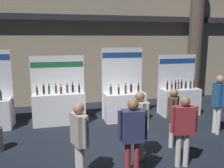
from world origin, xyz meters
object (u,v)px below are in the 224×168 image
Objects in this scene: exhibitor_booth_3 at (179,99)px; exhibitor_booth_1 at (59,106)px; visitor_2 at (79,136)px; visitor_3 at (184,125)px; visitor_5 at (139,120)px; visitor_7 at (218,99)px; visitor_0 at (173,113)px; visitor_6 at (133,131)px; exhibitor_booth_2 at (124,103)px.

exhibitor_booth_1 is at bearing 178.93° from exhibitor_booth_3.
visitor_2 reaches higher than visitor_3.
visitor_5 is 0.93× the size of visitor_7.
exhibitor_booth_3 is at bearing -1.07° from exhibitor_booth_1.
visitor_2 is (-2.56, -1.05, 0.06)m from visitor_0.
visitor_6 is (-1.25, -0.19, 0.06)m from visitor_3.
exhibitor_booth_3 is at bearing -70.52° from visitor_5.
visitor_2 is 0.97× the size of visitor_6.
visitor_0 is at bearing 44.38° from visitor_6.
exhibitor_booth_2 is 1.53× the size of visitor_2.
visitor_3 is 0.96× the size of visitor_6.
exhibitor_booth_1 is 3.98m from visitor_6.
visitor_0 is at bearing -95.40° from visitor_5.
exhibitor_booth_2 is at bearing -5.35° from exhibitor_booth_1.
visitor_3 is at bearing -83.73° from exhibitor_booth_2.
exhibitor_booth_2 is 3.90m from visitor_2.
visitor_0 is at bearing -41.51° from exhibitor_booth_1.
visitor_6 reaches higher than visitor_5.
visitor_7 is at bearing -37.95° from exhibitor_booth_2.
visitor_5 is at bearing -59.50° from exhibitor_booth_1.
exhibitor_booth_2 is at bearing -48.30° from visitor_2.
visitor_2 is (-4.14, -3.50, 0.39)m from exhibitor_booth_3.
visitor_6 reaches higher than visitor_0.
exhibitor_booth_2 reaches higher than visitor_0.
visitor_0 is 2.77m from visitor_2.
visitor_5 is 0.84m from visitor_6.
visitor_7 is (2.00, 1.48, 0.09)m from visitor_3.
visitor_0 is at bearing -86.36° from visitor_2.
exhibitor_booth_1 reaches higher than visitor_2.
visitor_6 is at bearing 122.57° from visitor_5.
visitor_5 reaches higher than visitor_2.
exhibitor_booth_2 is at bearing -127.84° from visitor_0.
visitor_6 is at bearing 17.80° from visitor_3.
exhibitor_booth_2 is (2.23, -0.21, 0.00)m from exhibitor_booth_1.
visitor_7 is (4.29, 1.53, 0.08)m from visitor_2.
exhibitor_booth_3 is at bearing -108.92° from visitor_3.
visitor_7 reaches higher than visitor_5.
visitor_2 is at bearing 178.63° from visitor_6.
visitor_2 is 4.56m from visitor_7.
visitor_0 is 0.95× the size of visitor_5.
exhibitor_booth_1 is 3.50m from visitor_5.
visitor_0 is 0.93× the size of visitor_6.
exhibitor_booth_3 is 1.35× the size of visitor_5.
exhibitor_booth_1 is 3.84m from visitor_0.
exhibitor_booth_3 is at bearing -175.81° from visitor_0.
visitor_6 is at bearing -116.27° from visitor_2.
visitor_3 is at bearing -150.89° from visitor_5.
visitor_5 is at bearing -132.64° from exhibitor_booth_3.
exhibitor_booth_2 is at bearing 82.25° from visitor_6.
exhibitor_booth_3 is 3.93m from visitor_3.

